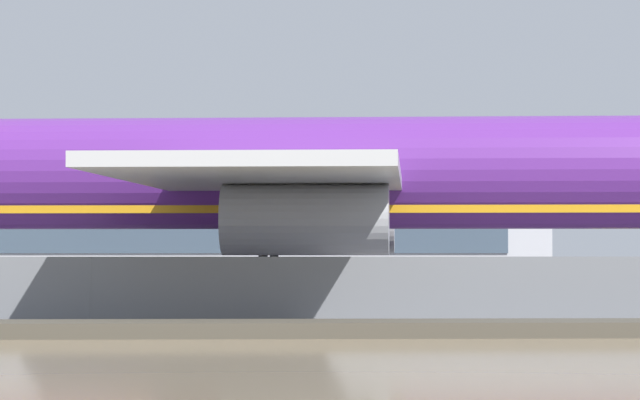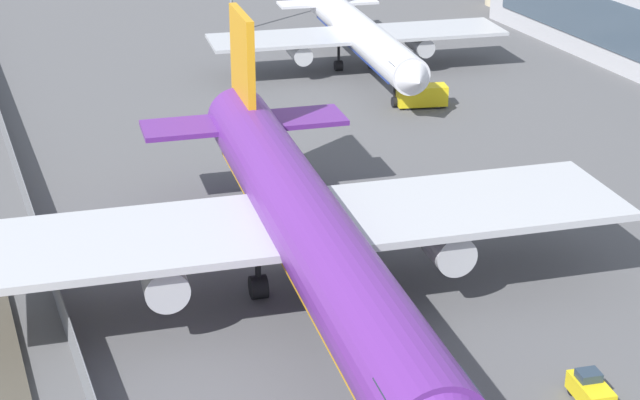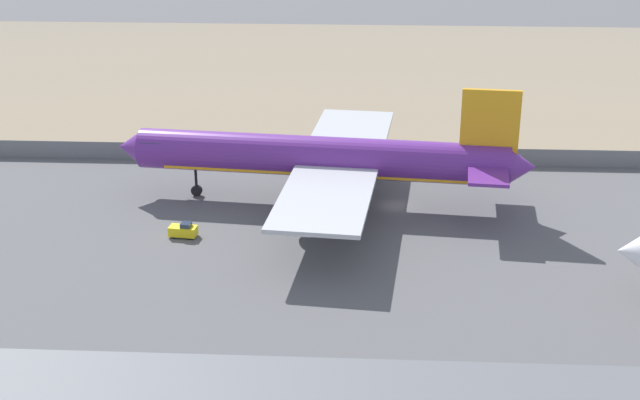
{
  "view_description": "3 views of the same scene",
  "coord_description": "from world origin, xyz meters",
  "views": [
    {
      "loc": [
        6.04,
        -69.28,
        2.88
      ],
      "look_at": [
        8.67,
        0.73,
        5.06
      ],
      "focal_mm": 85.0,
      "sensor_mm": 36.0,
      "label": 1
    },
    {
      "loc": [
        68.1,
        -21.99,
        34.35
      ],
      "look_at": [
        3.27,
        2.64,
        5.23
      ],
      "focal_mm": 60.0,
      "sensor_mm": 36.0,
      "label": 2
    },
    {
      "loc": [
        4.06,
        104.94,
        43.01
      ],
      "look_at": [
        9.2,
        7.84,
        3.76
      ],
      "focal_mm": 50.0,
      "sensor_mm": 36.0,
      "label": 3
    }
  ],
  "objects": [
    {
      "name": "perimeter_fence",
      "position": [
        0.0,
        -16.0,
        1.27
      ],
      "size": [
        280.0,
        0.1,
        2.54
      ],
      "color": "slate",
      "rests_on": "ground"
    },
    {
      "name": "shoreline_seawall",
      "position": [
        0.0,
        -20.5,
        0.25
      ],
      "size": [
        320.0,
        3.0,
        0.5
      ],
      "color": "#474238",
      "rests_on": "ground"
    },
    {
      "name": "terminal_building",
      "position": [
        -16.0,
        60.56,
        5.03
      ],
      "size": [
        91.58,
        16.61,
        10.04
      ],
      "color": "#B2B2B7",
      "rests_on": "ground"
    },
    {
      "name": "ground_plane",
      "position": [
        0.0,
        0.0,
        0.0
      ],
      "size": [
        500.0,
        500.0,
        0.0
      ],
      "primitive_type": "plane",
      "color": "#565659"
    },
    {
      "name": "cargo_jet_purple",
      "position": [
        8.81,
        -0.48,
        6.04
      ],
      "size": [
        53.14,
        45.72,
        15.81
      ],
      "color": "#602889",
      "rests_on": "ground"
    },
    {
      "name": "baggage_tug",
      "position": [
        25.04,
        10.87,
        0.81
      ],
      "size": [
        3.37,
        1.98,
        1.8
      ],
      "color": "yellow",
      "rests_on": "ground"
    }
  ]
}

